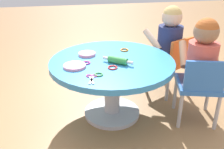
{
  "coord_description": "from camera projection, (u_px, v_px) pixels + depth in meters",
  "views": [
    {
      "loc": [
        -1.68,
        0.32,
        1.16
      ],
      "look_at": [
        0.0,
        0.0,
        0.35
      ],
      "focal_mm": 40.58,
      "sensor_mm": 36.0,
      "label": 1
    }
  ],
  "objects": [
    {
      "name": "ground_plane",
      "position": [
        112.0,
        114.0,
        2.05
      ],
      "size": [
        10.0,
        10.0,
        0.0
      ],
      "primitive_type": "plane",
      "color": "#9E7247"
    },
    {
      "name": "craft_table",
      "position": [
        112.0,
        73.0,
        1.89
      ],
      "size": [
        0.91,
        0.91,
        0.47
      ],
      "color": "silver",
      "rests_on": "ground"
    },
    {
      "name": "child_chair_left",
      "position": [
        199.0,
        85.0,
        1.83
      ],
      "size": [
        0.37,
        0.37,
        0.54
      ],
      "color": "#B7B7BC",
      "rests_on": "ground"
    },
    {
      "name": "seated_child_left",
      "position": [
        202.0,
        54.0,
        1.77
      ],
      "size": [
        0.41,
        0.35,
        0.51
      ],
      "color": "#3F4772",
      "rests_on": "ground"
    },
    {
      "name": "child_chair_right",
      "position": [
        171.0,
        62.0,
        2.25
      ],
      "size": [
        0.4,
        0.4,
        0.54
      ],
      "color": "#B7B7BC",
      "rests_on": "ground"
    },
    {
      "name": "seated_child_right",
      "position": [
        170.0,
        36.0,
        2.18
      ],
      "size": [
        0.43,
        0.4,
        0.51
      ],
      "color": "#3F4772",
      "rests_on": "ground"
    },
    {
      "name": "rolling_pin",
      "position": [
        118.0,
        60.0,
        1.77
      ],
      "size": [
        0.16,
        0.2,
        0.05
      ],
      "color": "green",
      "rests_on": "craft_table"
    },
    {
      "name": "craft_scissors",
      "position": [
        92.0,
        78.0,
        1.57
      ],
      "size": [
        0.14,
        0.08,
        0.01
      ],
      "color": "silver",
      "rests_on": "craft_table"
    },
    {
      "name": "playdough_blob_0",
      "position": [
        75.0,
        66.0,
        1.73
      ],
      "size": [
        0.16,
        0.16,
        0.02
      ],
      "primitive_type": "cylinder",
      "color": "pink",
      "rests_on": "craft_table"
    },
    {
      "name": "playdough_blob_1",
      "position": [
        87.0,
        54.0,
        1.93
      ],
      "size": [
        0.13,
        0.13,
        0.02
      ],
      "primitive_type": "cylinder",
      "color": "pink",
      "rests_on": "craft_table"
    },
    {
      "name": "cookie_cutter_0",
      "position": [
        124.0,
        50.0,
        2.03
      ],
      "size": [
        0.07,
        0.07,
        0.01
      ],
      "primitive_type": "torus",
      "color": "orange",
      "rests_on": "craft_table"
    },
    {
      "name": "cookie_cutter_1",
      "position": [
        99.0,
        74.0,
        1.61
      ],
      "size": [
        0.06,
        0.06,
        0.01
      ],
      "primitive_type": "torus",
      "color": "#4CB259",
      "rests_on": "craft_table"
    },
    {
      "name": "cookie_cutter_2",
      "position": [
        113.0,
        67.0,
        1.71
      ],
      "size": [
        0.07,
        0.07,
        0.01
      ],
      "primitive_type": "torus",
      "color": "red",
      "rests_on": "craft_table"
    },
    {
      "name": "cookie_cutter_3",
      "position": [
        86.0,
        63.0,
        1.79
      ],
      "size": [
        0.06,
        0.06,
        0.01
      ],
      "primitive_type": "torus",
      "color": "#D83FA5",
      "rests_on": "craft_table"
    }
  ]
}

